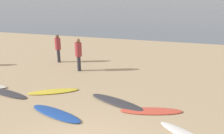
{
  "coord_description": "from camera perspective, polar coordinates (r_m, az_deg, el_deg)",
  "views": [
    {
      "loc": [
        1.88,
        -3.87,
        4.25
      ],
      "look_at": [
        -0.85,
        6.25,
        0.6
      ],
      "focal_mm": 36.56,
      "sensor_mm": 36.0,
      "label": 1
    }
  ],
  "objects": [
    {
      "name": "ground_plane",
      "position": [
        14.65,
        7.07,
        1.78
      ],
      "size": [
        120.0,
        120.0,
        0.2
      ],
      "primitive_type": "cube",
      "color": "tan",
      "rests_on": "ground"
    },
    {
      "name": "ocean_water",
      "position": [
        69.36,
        14.05,
        15.14
      ],
      "size": [
        140.0,
        100.0,
        0.01
      ],
      "primitive_type": "cube",
      "color": "slate",
      "rests_on": "ground"
    },
    {
      "name": "surfboard_2",
      "position": [
        10.7,
        -24.84,
        -5.9
      ],
      "size": [
        2.32,
        0.93,
        0.07
      ],
      "primitive_type": "ellipsoid",
      "rotation": [
        0.0,
        0.0,
        -0.21
      ],
      "color": "#333338",
      "rests_on": "ground"
    },
    {
      "name": "surfboard_3",
      "position": [
        10.18,
        -14.45,
        -5.93
      ],
      "size": [
        2.12,
        1.42,
        0.07
      ],
      "primitive_type": "ellipsoid",
      "rotation": [
        0.0,
        0.0,
        0.48
      ],
      "color": "yellow",
      "rests_on": "ground"
    },
    {
      "name": "surfboard_4",
      "position": [
        8.47,
        -13.86,
        -11.21
      ],
      "size": [
        2.29,
        1.16,
        0.09
      ],
      "primitive_type": "ellipsoid",
      "rotation": [
        0.0,
        0.0,
        -0.29
      ],
      "color": "#1E479E",
      "rests_on": "ground"
    },
    {
      "name": "surfboard_5",
      "position": [
        8.97,
        1.29,
        -8.78
      ],
      "size": [
        2.47,
        1.39,
        0.09
      ],
      "primitive_type": "ellipsoid",
      "rotation": [
        0.0,
        0.0,
        -0.36
      ],
      "color": "#333338",
      "rests_on": "ground"
    },
    {
      "name": "surfboard_6",
      "position": [
        8.53,
        9.79,
        -10.78
      ],
      "size": [
        2.33,
        1.05,
        0.06
      ],
      "primitive_type": "ellipsoid",
      "rotation": [
        0.0,
        0.0,
        0.24
      ],
      "color": "#D84C38",
      "rests_on": "ground"
    },
    {
      "name": "person_0",
      "position": [
        12.17,
        -8.41,
        3.74
      ],
      "size": [
        0.36,
        0.36,
        1.78
      ],
      "rotation": [
        0.0,
        0.0,
        0.34
      ],
      "color": "#2D2D38",
      "rests_on": "ground"
    },
    {
      "name": "person_2",
      "position": [
        13.9,
        -13.39,
        5.12
      ],
      "size": [
        0.34,
        0.34,
        1.68
      ],
      "rotation": [
        0.0,
        0.0,
        4.15
      ],
      "color": "#2D2D38",
      "rests_on": "ground"
    }
  ]
}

